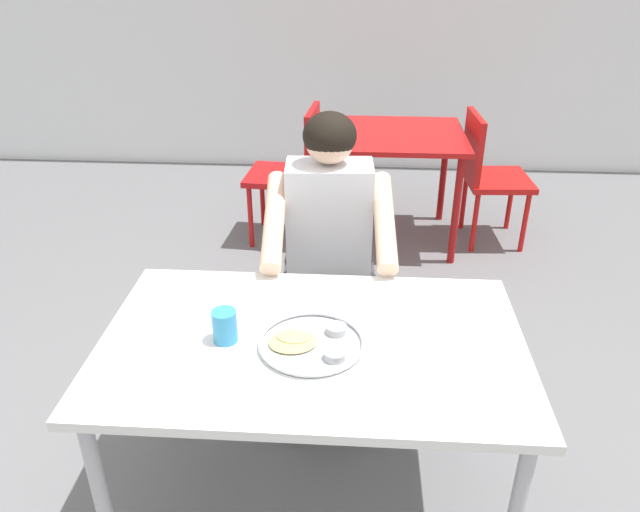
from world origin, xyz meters
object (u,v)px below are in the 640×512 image
at_px(chair_foreground, 329,264).
at_px(chair_red_left, 294,166).
at_px(drinking_cup, 225,325).
at_px(chair_red_right, 487,170).
at_px(table_foreground, 312,358).
at_px(thali_tray, 312,343).
at_px(diner_foreground, 329,241).
at_px(table_background_red, 396,147).

xyz_separation_m(chair_foreground, chair_red_left, (-0.28, 1.25, 0.00)).
xyz_separation_m(drinking_cup, chair_red_right, (1.19, 2.21, -0.29)).
bearing_deg(table_foreground, drinking_cup, -175.61).
distance_m(thali_tray, diner_foreground, 0.69).
bearing_deg(diner_foreground, chair_foreground, 92.26).
distance_m(table_foreground, thali_tray, 0.09).
bearing_deg(diner_foreground, table_foreground, -91.43).
xyz_separation_m(table_foreground, diner_foreground, (0.02, 0.66, 0.07)).
xyz_separation_m(thali_tray, chair_foreground, (0.01, 0.92, -0.24)).
distance_m(table_foreground, drinking_cup, 0.29).
relative_size(diner_foreground, chair_red_right, 1.46).
bearing_deg(chair_foreground, table_background_red, 75.09).
xyz_separation_m(thali_tray, drinking_cup, (-0.26, 0.01, 0.04)).
distance_m(drinking_cup, table_background_red, 2.29).
bearing_deg(diner_foreground, chair_red_left, 101.20).
distance_m(drinking_cup, chair_red_right, 2.53).
bearing_deg(chair_red_right, thali_tray, -112.66).
bearing_deg(table_foreground, diner_foreground, 88.57).
distance_m(chair_red_left, chair_red_right, 1.21).
relative_size(table_background_red, chair_red_left, 0.96).
height_order(chair_foreground, table_background_red, chair_foreground).
bearing_deg(chair_red_right, table_background_red, -178.64).
bearing_deg(thali_tray, chair_red_right, 67.34).
bearing_deg(diner_foreground, thali_tray, -91.24).
bearing_deg(diner_foreground, drinking_cup, -111.81).
bearing_deg(table_foreground, chair_red_right, 67.01).
height_order(thali_tray, chair_red_right, chair_red_right).
bearing_deg(drinking_cup, table_foreground, 4.39).
bearing_deg(table_foreground, chair_red_left, 97.34).
bearing_deg(drinking_cup, table_background_red, 74.52).
xyz_separation_m(diner_foreground, table_background_red, (0.34, 1.52, -0.10)).
height_order(table_foreground, diner_foreground, diner_foreground).
bearing_deg(chair_red_left, table_foreground, -82.66).
height_order(table_background_red, chair_red_right, chair_red_right).
height_order(drinking_cup, table_background_red, drinking_cup).
xyz_separation_m(table_foreground, chair_foreground, (0.01, 0.88, -0.16)).
distance_m(diner_foreground, table_background_red, 1.56).
relative_size(table_foreground, chair_foreground, 1.46).
xyz_separation_m(table_foreground, chair_red_right, (0.93, 2.19, -0.17)).
xyz_separation_m(thali_tray, diner_foreground, (0.02, 0.69, -0.02)).
distance_m(table_foreground, table_background_red, 2.21).
bearing_deg(table_background_red, drinking_cup, -105.48).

